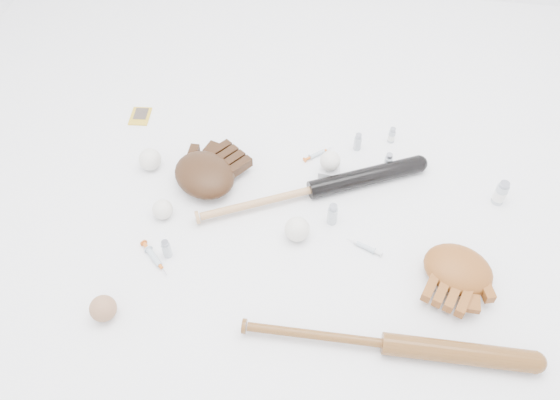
# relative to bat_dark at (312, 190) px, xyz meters

# --- Properties ---
(bat_dark) EXTENTS (0.78, 0.42, 0.06)m
(bat_dark) POSITION_rel_bat_dark_xyz_m (0.00, 0.00, 0.00)
(bat_dark) COLOR black
(bat_dark) RESTS_ON ground
(bat_wood) EXTENTS (0.83, 0.07, 0.06)m
(bat_wood) POSITION_rel_bat_dark_xyz_m (0.25, -0.52, -0.00)
(bat_wood) COLOR brown
(bat_wood) RESTS_ON ground
(glove_dark) EXTENTS (0.38, 0.38, 0.10)m
(glove_dark) POSITION_rel_bat_dark_xyz_m (-0.37, 0.00, 0.02)
(glove_dark) COLOR #331D0E
(glove_dark) RESTS_ON ground
(glove_tan) EXTENTS (0.32, 0.32, 0.09)m
(glove_tan) POSITION_rel_bat_dark_xyz_m (0.46, -0.26, 0.01)
(glove_tan) COLOR brown
(glove_tan) RESTS_ON ground
(trading_card) EXTENTS (0.08, 0.11, 0.01)m
(trading_card) POSITION_rel_bat_dark_xyz_m (-0.70, 0.30, -0.03)
(trading_card) COLOR gold
(trading_card) RESTS_ON ground
(pedestal) EXTENTS (0.07, 0.07, 0.04)m
(pedestal) POSITION_rel_bat_dark_xyz_m (0.05, 0.10, -0.01)
(pedestal) COLOR white
(pedestal) RESTS_ON ground
(baseball_on_pedestal) EXTENTS (0.07, 0.07, 0.07)m
(baseball_on_pedestal) POSITION_rel_bat_dark_xyz_m (0.05, 0.10, 0.04)
(baseball_on_pedestal) COLOR silver
(baseball_on_pedestal) RESTS_ON pedestal
(baseball_left) EXTENTS (0.07, 0.07, 0.07)m
(baseball_left) POSITION_rel_bat_dark_xyz_m (-0.47, -0.16, 0.00)
(baseball_left) COLOR silver
(baseball_left) RESTS_ON ground
(baseball_upper) EXTENTS (0.08, 0.08, 0.08)m
(baseball_upper) POSITION_rel_bat_dark_xyz_m (-0.57, 0.05, 0.01)
(baseball_upper) COLOR silver
(baseball_upper) RESTS_ON ground
(baseball_mid) EXTENTS (0.08, 0.08, 0.08)m
(baseball_mid) POSITION_rel_bat_dark_xyz_m (-0.03, -0.18, 0.01)
(baseball_mid) COLOR silver
(baseball_mid) RESTS_ON ground
(baseball_aged) EXTENTS (0.08, 0.08, 0.08)m
(baseball_aged) POSITION_rel_bat_dark_xyz_m (-0.53, -0.53, 0.01)
(baseball_aged) COLOR #986949
(baseball_aged) RESTS_ON ground
(syringe_0) EXTENTS (0.13, 0.13, 0.02)m
(syringe_0) POSITION_rel_bat_dark_xyz_m (-0.45, -0.32, -0.02)
(syringe_0) COLOR #ADBCC6
(syringe_0) RESTS_ON ground
(syringe_1) EXTENTS (0.13, 0.07, 0.02)m
(syringe_1) POSITION_rel_bat_dark_xyz_m (0.19, -0.19, -0.02)
(syringe_1) COLOR #ADBCC6
(syringe_1) RESTS_ON ground
(syringe_2) EXTENTS (0.11, 0.10, 0.02)m
(syringe_2) POSITION_rel_bat_dark_xyz_m (-0.00, 0.19, -0.02)
(syringe_2) COLOR #ADBCC6
(syringe_2) RESTS_ON ground
(syringe_3) EXTENTS (0.09, 0.14, 0.02)m
(syringe_3) POSITION_rel_bat_dark_xyz_m (0.53, -0.22, -0.02)
(syringe_3) COLOR #ADBCC6
(syringe_3) RESTS_ON ground
(vial_0) EXTENTS (0.03, 0.03, 0.07)m
(vial_0) POSITION_rel_bat_dark_xyz_m (0.14, 0.25, 0.00)
(vial_0) COLOR #AEB7BF
(vial_0) RESTS_ON ground
(vial_1) EXTENTS (0.03, 0.03, 0.06)m
(vial_1) POSITION_rel_bat_dark_xyz_m (0.26, 0.30, 0.00)
(vial_1) COLOR #AEB7BF
(vial_1) RESTS_ON ground
(vial_2) EXTENTS (0.03, 0.03, 0.08)m
(vial_2) POSITION_rel_bat_dark_xyz_m (0.08, -0.10, 0.01)
(vial_2) COLOR #AEB7BF
(vial_2) RESTS_ON ground
(vial_3) EXTENTS (0.04, 0.04, 0.09)m
(vial_3) POSITION_rel_bat_dark_xyz_m (0.62, 0.06, 0.02)
(vial_3) COLOR #AEB7BF
(vial_3) RESTS_ON ground
(vial_4) EXTENTS (0.03, 0.03, 0.07)m
(vial_4) POSITION_rel_bat_dark_xyz_m (-0.42, -0.30, 0.00)
(vial_4) COLOR #AEB7BF
(vial_4) RESTS_ON ground
(vial_5) EXTENTS (0.03, 0.03, 0.07)m
(vial_5) POSITION_rel_bat_dark_xyz_m (0.25, 0.16, 0.01)
(vial_5) COLOR #AEB7BF
(vial_5) RESTS_ON ground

